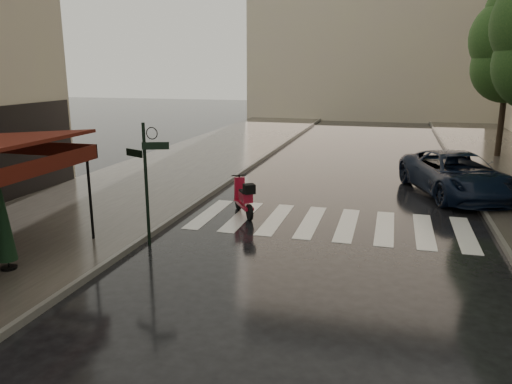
% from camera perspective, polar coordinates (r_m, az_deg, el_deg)
% --- Properties ---
extents(ground, '(120.00, 120.00, 0.00)m').
position_cam_1_polar(ground, '(10.08, -13.77, -12.13)').
color(ground, black).
rests_on(ground, ground).
extents(sidewalk_near, '(6.00, 60.00, 0.12)m').
position_cam_1_polar(sidewalk_near, '(22.25, -9.10, 2.64)').
color(sidewalk_near, '#38332D').
rests_on(sidewalk_near, ground).
extents(curb_near, '(0.12, 60.00, 0.16)m').
position_cam_1_polar(curb_near, '(21.18, -1.55, 2.29)').
color(curb_near, '#595651').
rests_on(curb_near, ground).
extents(curb_far, '(0.12, 60.00, 0.16)m').
position_cam_1_polar(curb_far, '(20.51, 22.99, 0.77)').
color(curb_far, '#595651').
rests_on(curb_far, ground).
extents(crosswalk, '(7.85, 3.20, 0.01)m').
position_cam_1_polar(crosswalk, '(14.61, 8.31, -3.54)').
color(crosswalk, silver).
rests_on(crosswalk, ground).
extents(signpost, '(1.17, 0.29, 3.10)m').
position_cam_1_polar(signpost, '(12.55, -12.46, 1.99)').
color(signpost, black).
rests_on(signpost, ground).
extents(tree_far, '(3.80, 3.80, 8.16)m').
position_cam_1_polar(tree_far, '(27.35, 27.06, 14.80)').
color(tree_far, black).
rests_on(tree_far, sidewalk_far).
extents(scooter, '(1.04, 1.50, 1.13)m').
position_cam_1_polar(scooter, '(15.15, -1.35, -0.72)').
color(scooter, black).
rests_on(scooter, ground).
extents(parked_car, '(4.11, 5.96, 1.51)m').
position_cam_1_polar(parked_car, '(18.79, 21.95, 1.88)').
color(parked_car, black).
rests_on(parked_car, ground).
extents(parasol_back, '(0.41, 0.41, 2.22)m').
position_cam_1_polar(parasol_back, '(11.87, -26.99, -2.48)').
color(parasol_back, black).
rests_on(parasol_back, sidewalk_near).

